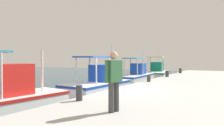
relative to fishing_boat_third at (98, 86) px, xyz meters
The scene contains 8 objects.
fishing_boat_third is the anchor object (origin of this frame).
fishing_boat_fourth 6.23m from the fishing_boat_third, ahead, with size 5.10×1.90×2.93m.
fishing_boat_fifth 11.76m from the fishing_boat_third, ahead, with size 5.38×2.99×3.29m.
fisherman_standing 6.96m from the fishing_boat_third, 142.37° to the right, with size 0.63×0.34×1.66m.
mooring_bollard_nearest 5.30m from the fishing_boat_third, 153.03° to the right, with size 0.23×0.23×0.54m, color #333338.
mooring_bollard_second 3.24m from the fishing_boat_third, 48.03° to the right, with size 0.22×0.22×0.40m, color #333338.
mooring_bollard_third 6.73m from the fishing_boat_third, 20.88° to the right, with size 0.28×0.28×0.48m, color #333338.
mooring_bollard_fourth 11.23m from the fishing_boat_third, 12.33° to the right, with size 0.25×0.25×0.48m, color #333338.
Camera 1 is at (-9.26, -5.14, 2.28)m, focal length 34.25 mm.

